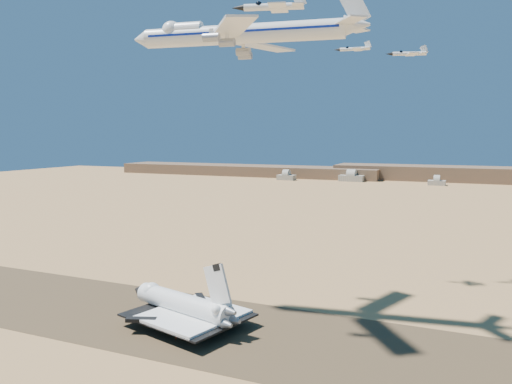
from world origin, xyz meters
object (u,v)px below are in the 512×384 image
at_px(crew_a, 176,337).
at_px(crew_b, 191,333).
at_px(crew_c, 191,338).
at_px(carrier_747, 235,34).
at_px(shuttle, 183,306).
at_px(chase_jet_d, 354,49).
at_px(chase_jet_a, 272,7).
at_px(chase_jet_e, 408,53).

xyz_separation_m(crew_a, crew_b, (2.58, 3.74, -0.09)).
bearing_deg(crew_b, crew_c, -171.08).
distance_m(carrier_747, crew_c, 89.91).
distance_m(shuttle, crew_c, 13.86).
bearing_deg(carrier_747, shuttle, -129.69).
distance_m(crew_b, chase_jet_d, 117.33).
relative_size(crew_a, chase_jet_d, 0.13).
height_order(crew_a, chase_jet_d, chase_jet_d).
xyz_separation_m(shuttle, carrier_747, (9.89, 16.22, 81.30)).
height_order(crew_c, chase_jet_a, chase_jet_a).
distance_m(shuttle, carrier_747, 83.49).
bearing_deg(crew_a, crew_c, -73.02).
height_order(carrier_747, chase_jet_e, carrier_747).
height_order(crew_c, chase_jet_e, chase_jet_e).
distance_m(crew_a, crew_b, 4.54).
bearing_deg(chase_jet_e, crew_b, -138.10).
height_order(crew_b, crew_c, crew_c).
bearing_deg(chase_jet_e, crew_c, -136.34).
bearing_deg(crew_a, chase_jet_a, -111.12).
bearing_deg(crew_b, chase_jet_d, -43.61).
xyz_separation_m(crew_b, chase_jet_a, (32.76, -21.53, 81.17)).
bearing_deg(chase_jet_a, chase_jet_e, 66.39).
bearing_deg(shuttle, chase_jet_a, -20.51).
height_order(crew_b, chase_jet_d, chase_jet_d).
xyz_separation_m(shuttle, crew_b, (6.95, -6.83, -4.85)).
relative_size(crew_a, crew_c, 1.02).
relative_size(crew_c, chase_jet_d, 0.13).
bearing_deg(crew_c, chase_jet_a, 164.92).
relative_size(shuttle, crew_b, 25.96).
relative_size(crew_c, chase_jet_a, 0.12).
relative_size(crew_b, crew_c, 0.93).
relative_size(carrier_747, chase_jet_a, 5.05).
bearing_deg(chase_jet_d, chase_jet_e, 18.77).
distance_m(carrier_747, chase_jet_a, 53.87).
bearing_deg(chase_jet_a, chase_jet_d, 76.91).
xyz_separation_m(crew_a, chase_jet_d, (31.07, 76.20, 87.68)).
distance_m(crew_c, chase_jet_e, 128.59).
xyz_separation_m(crew_c, chase_jet_a, (31.04, -18.67, 81.11)).
xyz_separation_m(carrier_747, crew_a, (-5.53, -26.79, -86.06)).
xyz_separation_m(carrier_747, chase_jet_e, (44.12, 58.16, 0.02)).
xyz_separation_m(carrier_747, crew_c, (-1.21, -25.92, -86.08)).
height_order(shuttle, carrier_747, carrier_747).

